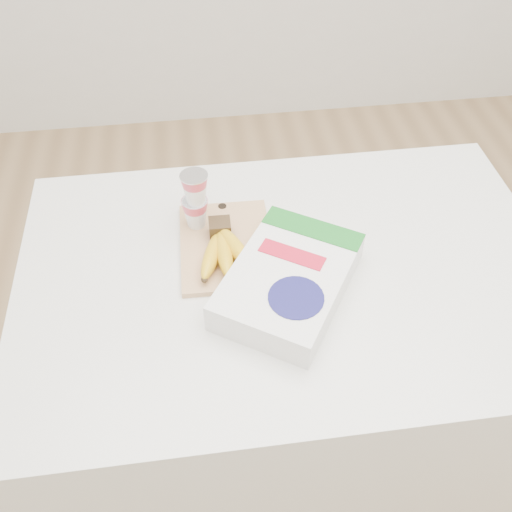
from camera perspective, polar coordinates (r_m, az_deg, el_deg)
The scene contains 6 objects.
room at distance 0.94m, azimuth 4.73°, elevation 18.46°, with size 4.00×4.00×4.00m.
table at distance 1.58m, azimuth 2.72°, elevation -12.13°, with size 1.17×0.78×0.88m, color white.
cutting_board at distance 1.27m, azimuth -2.99°, elevation 1.07°, with size 0.20×0.28×0.01m, color tan.
bananas at distance 1.22m, azimuth -3.26°, elevation 0.70°, with size 0.13×0.18×0.06m.
yogurt_stack at distance 1.26m, azimuth -6.11°, elevation 5.70°, with size 0.06×0.06×0.14m.
cereal_box at distance 1.16m, azimuth 3.30°, elevation -2.45°, with size 0.36×0.39×0.07m.
Camera 1 is at (-0.18, -0.81, 1.79)m, focal length 40.00 mm.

